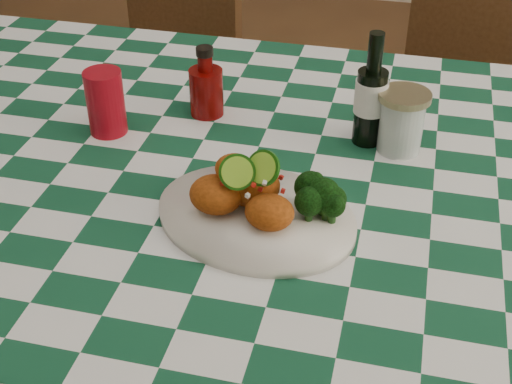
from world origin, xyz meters
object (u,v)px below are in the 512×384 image
(wooden_chair_right, at_px, (441,154))
(plate, at_px, (256,217))
(red_tumbler, at_px, (106,102))
(beer_bottle, at_px, (372,89))
(fried_chicken_pile, at_px, (254,185))
(mason_jar, at_px, (402,122))
(dining_table, at_px, (251,328))
(wooden_chair_left, at_px, (156,120))
(ketchup_bottle, at_px, (206,81))

(wooden_chair_right, bearing_deg, plate, -90.01)
(red_tumbler, xyz_separation_m, wooden_chair_right, (0.63, 0.63, -0.40))
(red_tumbler, bearing_deg, plate, -31.52)
(wooden_chair_right, bearing_deg, beer_bottle, -86.73)
(fried_chicken_pile, bearing_deg, mason_jar, 52.75)
(dining_table, xyz_separation_m, red_tumbler, (-0.28, 0.05, 0.45))
(plate, xyz_separation_m, red_tumbler, (-0.33, 0.20, 0.05))
(fried_chicken_pile, bearing_deg, red_tumbler, 148.24)
(beer_bottle, bearing_deg, plate, -116.46)
(plate, xyz_separation_m, beer_bottle, (0.14, 0.28, 0.09))
(mason_jar, xyz_separation_m, wooden_chair_right, (0.11, 0.56, -0.40))
(wooden_chair_left, bearing_deg, beer_bottle, -27.46)
(plate, bearing_deg, beer_bottle, 63.54)
(beer_bottle, bearing_deg, ketchup_bottle, 174.36)
(beer_bottle, bearing_deg, wooden_chair_right, 72.91)
(plate, height_order, wooden_chair_left, wooden_chair_left)
(plate, height_order, ketchup_bottle, ketchup_bottle)
(fried_chicken_pile, bearing_deg, dining_table, 106.30)
(dining_table, height_order, red_tumbler, red_tumbler)
(plate, height_order, mason_jar, mason_jar)
(mason_jar, xyz_separation_m, wooden_chair_left, (-0.71, 0.62, -0.43))
(wooden_chair_left, bearing_deg, ketchup_bottle, -43.68)
(ketchup_bottle, height_order, wooden_chair_right, ketchup_bottle)
(ketchup_bottle, distance_m, mason_jar, 0.37)
(red_tumbler, relative_size, ketchup_bottle, 0.88)
(red_tumbler, height_order, ketchup_bottle, ketchup_bottle)
(dining_table, xyz_separation_m, wooden_chair_right, (0.35, 0.68, 0.05))
(dining_table, height_order, beer_bottle, beer_bottle)
(ketchup_bottle, relative_size, wooden_chair_right, 0.15)
(wooden_chair_right, bearing_deg, fried_chicken_pile, -90.20)
(wooden_chair_left, relative_size, wooden_chair_right, 0.93)
(ketchup_bottle, xyz_separation_m, beer_bottle, (0.31, -0.03, 0.04))
(plate, xyz_separation_m, fried_chicken_pile, (-0.00, 0.00, 0.06))
(beer_bottle, xyz_separation_m, wooden_chair_left, (-0.65, 0.60, -0.48))
(fried_chicken_pile, bearing_deg, wooden_chair_left, 120.24)
(plate, height_order, fried_chicken_pile, fried_chicken_pile)
(mason_jar, bearing_deg, wooden_chair_right, 78.89)
(fried_chicken_pile, bearing_deg, plate, 0.00)
(ketchup_bottle, bearing_deg, fried_chicken_pile, -61.43)
(dining_table, xyz_separation_m, ketchup_bottle, (-0.12, 0.16, 0.46))
(dining_table, distance_m, fried_chicken_pile, 0.48)
(plate, height_order, red_tumbler, red_tumbler)
(fried_chicken_pile, relative_size, ketchup_bottle, 1.13)
(red_tumbler, height_order, wooden_chair_left, red_tumbler)
(red_tumbler, xyz_separation_m, ketchup_bottle, (0.16, 0.11, 0.01))
(red_tumbler, relative_size, mason_jar, 1.07)
(dining_table, xyz_separation_m, mason_jar, (0.24, 0.11, 0.45))
(dining_table, bearing_deg, wooden_chair_left, 122.68)
(dining_table, bearing_deg, beer_bottle, 35.18)
(mason_jar, bearing_deg, beer_bottle, 164.74)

